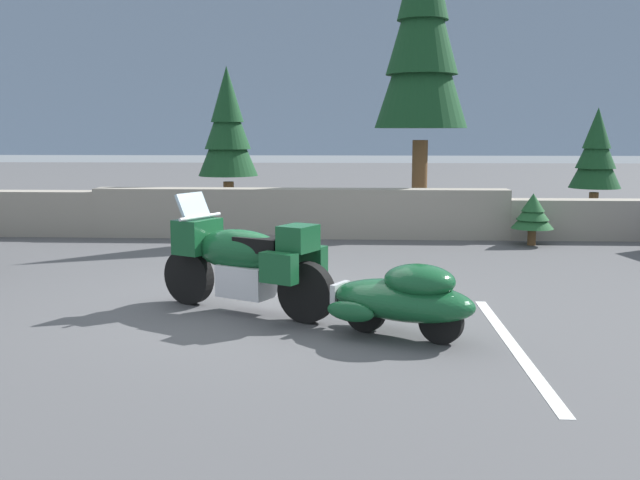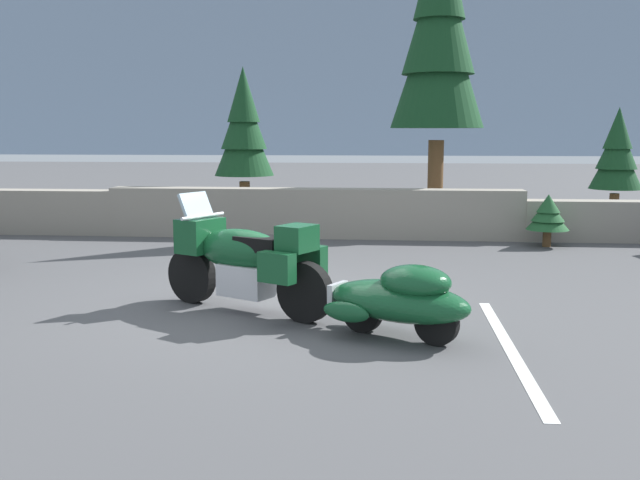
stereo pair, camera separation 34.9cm
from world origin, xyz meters
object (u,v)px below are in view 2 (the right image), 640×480
Objects in this scene: touring_motorcycle at (245,258)px; pine_tree_secondary at (617,153)px; pine_tree_tall at (439,30)px; car_shaped_trailer at (399,298)px; pine_tree_far_right at (244,127)px.

touring_motorcycle is 10.24m from pine_tree_secondary.
car_shaped_trailer is at bearing -96.14° from pine_tree_tall.
pine_tree_secondary reaches higher than car_shaped_trailer.
touring_motorcycle is 0.82× the size of pine_tree_secondary.
pine_tree_tall is (0.87, 8.07, 3.65)m from car_shaped_trailer.
car_shaped_trailer is 0.62× the size of pine_tree_far_right.
pine_tree_tall reaches higher than pine_tree_secondary.
car_shaped_trailer is at bearing -28.25° from touring_motorcycle.
car_shaped_trailer is at bearing -118.11° from pine_tree_secondary.
pine_tree_secondary is at bearing 50.77° from touring_motorcycle.
pine_tree_tall is at bearing 69.98° from touring_motorcycle.
pine_tree_secondary is at bearing 4.14° from pine_tree_far_right.
touring_motorcycle is at bearing -129.23° from pine_tree_secondary.
pine_tree_secondary is 7.94m from pine_tree_far_right.
touring_motorcycle is at bearing 151.75° from car_shaped_trailer.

